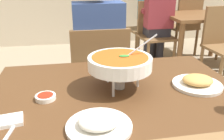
{
  "coord_description": "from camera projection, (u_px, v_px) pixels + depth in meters",
  "views": [
    {
      "loc": [
        -0.2,
        -0.99,
        1.26
      ],
      "look_at": [
        0.0,
        0.15,
        0.79
      ],
      "focal_mm": 38.53,
      "sensor_mm": 36.0,
      "label": 1
    }
  ],
  "objects": [
    {
      "name": "chair_bg_window",
      "position": [
        223.0,
        41.0,
        2.85
      ],
      "size": [
        0.46,
        0.46,
        0.9
      ],
      "color": "brown",
      "rests_on": "ground_plane"
    },
    {
      "name": "napkin_folded",
      "position": [
        6.0,
        121.0,
        0.89
      ],
      "size": [
        0.13,
        0.1,
        0.02
      ],
      "primitive_type": "cube",
      "rotation": [
        0.0,
        0.0,
        0.16
      ],
      "color": "white",
      "rests_on": "dining_table_main"
    },
    {
      "name": "chair_bg_left",
      "position": [
        149.0,
        24.0,
        3.75
      ],
      "size": [
        0.5,
        0.5,
        0.9
      ],
      "color": "brown",
      "rests_on": "ground_plane"
    },
    {
      "name": "chair_diner_main",
      "position": [
        99.0,
        76.0,
        1.87
      ],
      "size": [
        0.44,
        0.44,
        0.9
      ],
      "color": "brown",
      "rests_on": "ground_plane"
    },
    {
      "name": "dining_table_main",
      "position": [
        117.0,
        112.0,
        1.18
      ],
      "size": [
        1.2,
        0.87,
        0.74
      ],
      "color": "#51331C",
      "rests_on": "ground_plane"
    },
    {
      "name": "sauce_dish",
      "position": [
        46.0,
        97.0,
        1.06
      ],
      "size": [
        0.09,
        0.09,
        0.02
      ],
      "color": "white",
      "rests_on": "dining_table_main"
    },
    {
      "name": "chair_bg_right",
      "position": [
        185.0,
        24.0,
        3.82
      ],
      "size": [
        0.49,
        0.49,
        0.9
      ],
      "color": "brown",
      "rests_on": "ground_plane"
    },
    {
      "name": "chair_bg_middle",
      "position": [
        154.0,
        30.0,
        3.36
      ],
      "size": [
        0.47,
        0.47,
        0.9
      ],
      "color": "brown",
      "rests_on": "ground_plane"
    },
    {
      "name": "diner_main",
      "position": [
        98.0,
        46.0,
        1.82
      ],
      "size": [
        0.4,
        0.45,
        1.31
      ],
      "color": "#2D2D38",
      "rests_on": "ground_plane"
    },
    {
      "name": "dining_table_far",
      "position": [
        201.0,
        24.0,
        3.32
      ],
      "size": [
        1.0,
        0.8,
        0.74
      ],
      "color": "brown",
      "rests_on": "ground_plane"
    },
    {
      "name": "patron_bg_middle",
      "position": [
        158.0,
        14.0,
        3.23
      ],
      "size": [
        0.4,
        0.45,
        1.31
      ],
      "color": "#2D2D38",
      "rests_on": "ground_plane"
    },
    {
      "name": "appetizer_plate",
      "position": [
        197.0,
        82.0,
        1.18
      ],
      "size": [
        0.24,
        0.24,
        0.06
      ],
      "color": "white",
      "rests_on": "dining_table_main"
    },
    {
      "name": "curry_bowl",
      "position": [
        120.0,
        63.0,
        1.12
      ],
      "size": [
        0.33,
        0.3,
        0.26
      ],
      "color": "silver",
      "rests_on": "dining_table_main"
    },
    {
      "name": "spoon_utensil",
      "position": [
        12.0,
        129.0,
        0.85
      ],
      "size": [
        0.04,
        0.17,
        0.01
      ],
      "primitive_type": "cube",
      "rotation": [
        0.0,
        0.0,
        -0.19
      ],
      "color": "silver",
      "rests_on": "dining_table_main"
    },
    {
      "name": "rice_plate",
      "position": [
        99.0,
        124.0,
        0.86
      ],
      "size": [
        0.24,
        0.24,
        0.06
      ],
      "color": "white",
      "rests_on": "dining_table_main"
    },
    {
      "name": "patron_bg_left",
      "position": [
        149.0,
        9.0,
        3.68
      ],
      "size": [
        0.45,
        0.4,
        1.31
      ],
      "color": "#2D2D38",
      "rests_on": "ground_plane"
    }
  ]
}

